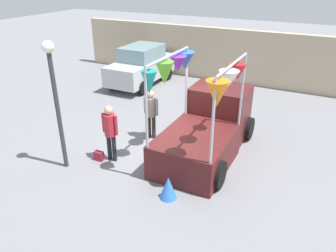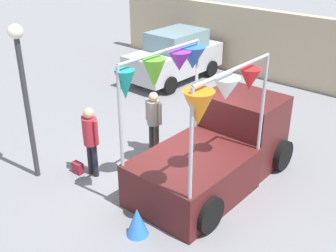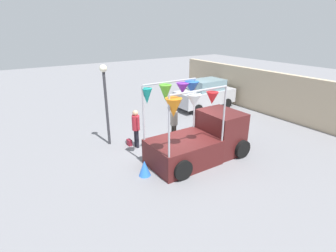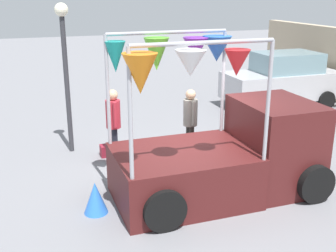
{
  "view_description": "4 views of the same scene",
  "coord_description": "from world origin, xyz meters",
  "views": [
    {
      "loc": [
        3.98,
        -8.13,
        5.22
      ],
      "look_at": [
        0.11,
        -0.53,
        1.1
      ],
      "focal_mm": 35.0,
      "sensor_mm": 36.0,
      "label": 1
    },
    {
      "loc": [
        5.65,
        -6.72,
        5.47
      ],
      "look_at": [
        0.29,
        -0.51,
        1.52
      ],
      "focal_mm": 45.0,
      "sensor_mm": 36.0,
      "label": 2
    },
    {
      "loc": [
        8.39,
        -6.06,
        5.14
      ],
      "look_at": [
        0.51,
        -0.87,
        1.51
      ],
      "focal_mm": 28.0,
      "sensor_mm": 36.0,
      "label": 3
    },
    {
      "loc": [
        7.9,
        -3.2,
        3.92
      ],
      "look_at": [
        0.42,
        -0.6,
        1.34
      ],
      "focal_mm": 45.0,
      "sensor_mm": 36.0,
      "label": 4
    }
  ],
  "objects": [
    {
      "name": "street_lamp",
      "position": [
        -2.36,
        -2.24,
        2.39
      ],
      "size": [
        0.32,
        0.32,
        3.63
      ],
      "color": "#333338",
      "rests_on": "ground"
    },
    {
      "name": "vendor_truck",
      "position": [
        0.97,
        0.5,
        0.92
      ],
      "size": [
        2.44,
        4.06,
        3.16
      ],
      "color": "#4C1919",
      "rests_on": "ground"
    },
    {
      "name": "parked_car",
      "position": [
        -4.28,
        5.21,
        0.94
      ],
      "size": [
        1.88,
        4.0,
        1.88
      ],
      "color": "#B7B7BC",
      "rests_on": "ground"
    },
    {
      "name": "ground_plane",
      "position": [
        0.0,
        0.0,
        0.0
      ],
      "size": [
        60.0,
        60.0,
        0.0
      ],
      "primitive_type": "plane",
      "color": "slate"
    },
    {
      "name": "person_customer",
      "position": [
        -1.36,
        -1.34,
        1.06
      ],
      "size": [
        0.53,
        0.34,
        1.75
      ],
      "color": "black",
      "rests_on": "ground"
    },
    {
      "name": "brick_boundary_wall",
      "position": [
        0.0,
        7.68,
        1.3
      ],
      "size": [
        18.0,
        0.36,
        2.6
      ],
      "primitive_type": "cube",
      "color": "tan",
      "rests_on": "ground"
    },
    {
      "name": "folded_kite_bundle_azure",
      "position": [
        0.96,
        -2.2,
        0.3
      ],
      "size": [
        0.62,
        0.62,
        0.6
      ],
      "primitive_type": "cone",
      "rotation": [
        0.0,
        0.0,
        2.38
      ],
      "color": "blue",
      "rests_on": "ground"
    },
    {
      "name": "handbag",
      "position": [
        -1.71,
        -1.54,
        0.14
      ],
      "size": [
        0.28,
        0.16,
        0.28
      ],
      "primitive_type": "cube",
      "color": "maroon",
      "rests_on": "ground"
    },
    {
      "name": "person_vendor",
      "position": [
        -1.02,
        0.46,
        1.02
      ],
      "size": [
        0.53,
        0.34,
        1.68
      ],
      "color": "#2D2823",
      "rests_on": "ground"
    }
  ]
}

